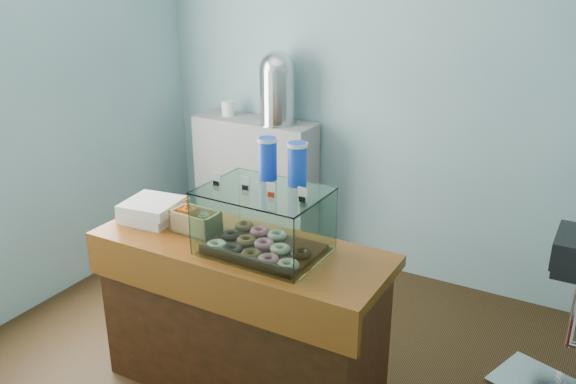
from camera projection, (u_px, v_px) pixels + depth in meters
The scene contains 8 objects.
ground at pixel (267, 362), 3.69m from camera, with size 3.50×3.50×0.00m, color black.
room_shell at pixel (268, 82), 3.07m from camera, with size 3.54×3.04×2.82m.
counter at pixel (242, 317), 3.32m from camera, with size 1.60×0.60×0.90m.
back_shelf at pixel (256, 185), 4.98m from camera, with size 1.00×0.32×1.10m, color gray.
display_case at pixel (266, 217), 3.05m from camera, with size 0.61×0.45×0.55m.
condiment_crate at pixel (194, 220), 3.29m from camera, with size 0.26×0.16×0.18m.
pastry_boxes at pixel (152, 210), 3.44m from camera, with size 0.33×0.33×0.12m.
coffee_urn at pixel (277, 86), 4.57m from camera, with size 0.30×0.30×0.55m.
Camera 1 is at (1.62, -2.62, 2.29)m, focal length 38.00 mm.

